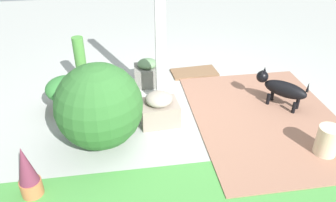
{
  "coord_description": "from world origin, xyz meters",
  "views": [
    {
      "loc": [
        0.82,
        3.6,
        2.43
      ],
      "look_at": [
        0.29,
        0.15,
        0.28
      ],
      "focal_mm": 35.71,
      "sensor_mm": 36.0,
      "label": 1
    }
  ],
  "objects_px": {
    "terracotta_pot_spiky": "(27,173)",
    "ceramic_urn": "(327,141)",
    "terracotta_pot_tall": "(82,69)",
    "doormat": "(194,72)",
    "dog": "(282,88)",
    "terracotta_pot_broad": "(65,91)",
    "stone_planter_mid": "(159,109)",
    "porch_pillar": "(160,27)",
    "stone_planter_nearest": "(148,73)",
    "round_shrub": "(99,106)"
  },
  "relations": [
    {
      "from": "terracotta_pot_spiky",
      "to": "ceramic_urn",
      "type": "height_order",
      "value": "terracotta_pot_spiky"
    },
    {
      "from": "terracotta_pot_tall",
      "to": "doormat",
      "type": "xyz_separation_m",
      "value": [
        -1.72,
        -0.14,
        -0.26
      ]
    },
    {
      "from": "dog",
      "to": "terracotta_pot_broad",
      "type": "bearing_deg",
      "value": -7.02
    },
    {
      "from": "terracotta_pot_tall",
      "to": "dog",
      "type": "bearing_deg",
      "value": 159.43
    },
    {
      "from": "stone_planter_mid",
      "to": "dog",
      "type": "relative_size",
      "value": 0.83
    },
    {
      "from": "terracotta_pot_spiky",
      "to": "doormat",
      "type": "bearing_deg",
      "value": -132.71
    },
    {
      "from": "dog",
      "to": "doormat",
      "type": "distance_m",
      "value": 1.47
    },
    {
      "from": "terracotta_pot_broad",
      "to": "terracotta_pot_spiky",
      "type": "distance_m",
      "value": 1.48
    },
    {
      "from": "porch_pillar",
      "to": "terracotta_pot_spiky",
      "type": "relative_size",
      "value": 3.79
    },
    {
      "from": "terracotta_pot_tall",
      "to": "doormat",
      "type": "relative_size",
      "value": 1.05
    },
    {
      "from": "stone_planter_nearest",
      "to": "terracotta_pot_tall",
      "type": "bearing_deg",
      "value": -6.61
    },
    {
      "from": "terracotta_pot_spiky",
      "to": "doormat",
      "type": "height_order",
      "value": "terracotta_pot_spiky"
    },
    {
      "from": "porch_pillar",
      "to": "terracotta_pot_spiky",
      "type": "bearing_deg",
      "value": 45.81
    },
    {
      "from": "stone_planter_nearest",
      "to": "doormat",
      "type": "bearing_deg",
      "value": -162.08
    },
    {
      "from": "round_shrub",
      "to": "ceramic_urn",
      "type": "bearing_deg",
      "value": 166.13
    },
    {
      "from": "round_shrub",
      "to": "doormat",
      "type": "xyz_separation_m",
      "value": [
        -1.42,
        -1.54,
        -0.47
      ]
    },
    {
      "from": "stone_planter_mid",
      "to": "dog",
      "type": "xyz_separation_m",
      "value": [
        -1.64,
        -0.13,
        0.09
      ]
    },
    {
      "from": "round_shrub",
      "to": "terracotta_pot_spiky",
      "type": "bearing_deg",
      "value": 47.39
    },
    {
      "from": "stone_planter_mid",
      "to": "round_shrub",
      "type": "distance_m",
      "value": 0.8
    },
    {
      "from": "stone_planter_nearest",
      "to": "doormat",
      "type": "relative_size",
      "value": 0.57
    },
    {
      "from": "porch_pillar",
      "to": "terracotta_pot_tall",
      "type": "xyz_separation_m",
      "value": [
        1.08,
        -0.64,
        -0.8
      ]
    },
    {
      "from": "porch_pillar",
      "to": "terracotta_pot_tall",
      "type": "distance_m",
      "value": 1.49
    },
    {
      "from": "stone_planter_mid",
      "to": "terracotta_pot_broad",
      "type": "height_order",
      "value": "terracotta_pot_broad"
    },
    {
      "from": "porch_pillar",
      "to": "dog",
      "type": "bearing_deg",
      "value": 167.23
    },
    {
      "from": "terracotta_pot_tall",
      "to": "ceramic_urn",
      "type": "distance_m",
      "value": 3.36
    },
    {
      "from": "terracotta_pot_broad",
      "to": "stone_planter_mid",
      "type": "bearing_deg",
      "value": 157.82
    },
    {
      "from": "round_shrub",
      "to": "dog",
      "type": "height_order",
      "value": "round_shrub"
    },
    {
      "from": "terracotta_pot_tall",
      "to": "ceramic_urn",
      "type": "relative_size",
      "value": 2.17
    },
    {
      "from": "terracotta_pot_tall",
      "to": "ceramic_urn",
      "type": "height_order",
      "value": "terracotta_pot_tall"
    },
    {
      "from": "stone_planter_mid",
      "to": "doormat",
      "type": "bearing_deg",
      "value": -120.21
    },
    {
      "from": "doormat",
      "to": "dog",
      "type": "bearing_deg",
      "value": 128.85
    },
    {
      "from": "terracotta_pot_broad",
      "to": "doormat",
      "type": "bearing_deg",
      "value": -157.49
    },
    {
      "from": "round_shrub",
      "to": "terracotta_pot_tall",
      "type": "xyz_separation_m",
      "value": [
        0.3,
        -1.4,
        -0.21
      ]
    },
    {
      "from": "stone_planter_mid",
      "to": "doormat",
      "type": "relative_size",
      "value": 0.68
    },
    {
      "from": "doormat",
      "to": "stone_planter_nearest",
      "type": "bearing_deg",
      "value": 17.92
    },
    {
      "from": "stone_planter_mid",
      "to": "terracotta_pot_broad",
      "type": "distance_m",
      "value": 1.25
    },
    {
      "from": "dog",
      "to": "stone_planter_mid",
      "type": "bearing_deg",
      "value": 4.46
    },
    {
      "from": "stone_planter_mid",
      "to": "ceramic_urn",
      "type": "bearing_deg",
      "value": 152.88
    },
    {
      "from": "porch_pillar",
      "to": "stone_planter_nearest",
      "type": "distance_m",
      "value": 1.04
    },
    {
      "from": "terracotta_pot_spiky",
      "to": "ceramic_urn",
      "type": "bearing_deg",
      "value": -177.81
    },
    {
      "from": "terracotta_pot_broad",
      "to": "doormat",
      "type": "distance_m",
      "value": 2.06
    },
    {
      "from": "ceramic_urn",
      "to": "round_shrub",
      "type": "bearing_deg",
      "value": -13.87
    },
    {
      "from": "stone_planter_nearest",
      "to": "doormat",
      "type": "xyz_separation_m",
      "value": [
        -0.77,
        -0.25,
        -0.17
      ]
    },
    {
      "from": "porch_pillar",
      "to": "ceramic_urn",
      "type": "xyz_separation_m",
      "value": [
        -1.63,
        1.36,
        -0.89
      ]
    },
    {
      "from": "stone_planter_nearest",
      "to": "terracotta_pot_broad",
      "type": "distance_m",
      "value": 1.24
    },
    {
      "from": "terracotta_pot_broad",
      "to": "dog",
      "type": "xyz_separation_m",
      "value": [
        -2.79,
        0.34,
        0.0
      ]
    },
    {
      "from": "terracotta_pot_spiky",
      "to": "ceramic_urn",
      "type": "xyz_separation_m",
      "value": [
        -3.06,
        -0.12,
        -0.09
      ]
    },
    {
      "from": "terracotta_pot_spiky",
      "to": "terracotta_pot_broad",
      "type": "bearing_deg",
      "value": -97.29
    },
    {
      "from": "stone_planter_mid",
      "to": "terracotta_pot_broad",
      "type": "relative_size",
      "value": 1.0
    },
    {
      "from": "terracotta_pot_spiky",
      "to": "terracotta_pot_tall",
      "type": "bearing_deg",
      "value": -99.44
    }
  ]
}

